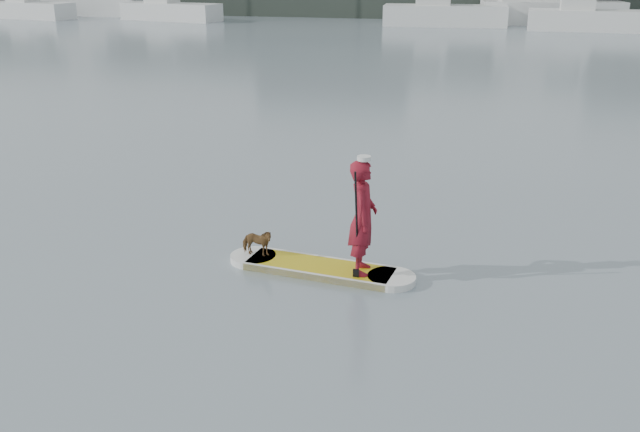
% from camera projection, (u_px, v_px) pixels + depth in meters
% --- Properties ---
extents(ground, '(140.00, 140.00, 0.00)m').
position_uv_depth(ground, '(228.00, 219.00, 14.46)').
color(ground, slate).
rests_on(ground, ground).
extents(paddleboard, '(3.28, 1.10, 0.12)m').
position_uv_depth(paddleboard, '(320.00, 268.00, 12.05)').
color(paddleboard, gold).
rests_on(paddleboard, ground).
extents(paddler, '(0.53, 0.74, 1.90)m').
position_uv_depth(paddler, '(363.00, 217.00, 11.46)').
color(paddler, maroon).
rests_on(paddler, paddleboard).
extents(white_cap, '(0.22, 0.22, 0.07)m').
position_uv_depth(white_cap, '(364.00, 158.00, 11.12)').
color(white_cap, silver).
rests_on(white_cap, paddler).
extents(dog, '(0.59, 0.29, 0.49)m').
position_uv_depth(dog, '(257.00, 242.00, 12.33)').
color(dog, brown).
rests_on(dog, paddleboard).
extents(paddle, '(0.10, 0.30, 2.00)m').
position_uv_depth(paddle, '(357.00, 238.00, 11.34)').
color(paddle, black).
rests_on(paddle, ground).
extents(sailboat_a, '(8.33, 4.13, 11.59)m').
position_uv_depth(sailboat_a, '(30.00, 9.00, 61.41)').
color(sailboat_a, silver).
rests_on(sailboat_a, ground).
extents(sailboat_b, '(8.98, 4.32, 12.83)m').
position_uv_depth(sailboat_b, '(170.00, 9.00, 59.49)').
color(sailboat_b, silver).
rests_on(sailboat_b, ground).
extents(sailboat_d, '(9.45, 3.43, 13.70)m').
position_uv_depth(sailboat_d, '(444.00, 13.00, 54.68)').
color(sailboat_d, silver).
rests_on(sailboat_d, ground).
extents(sailboat_e, '(8.35, 2.88, 12.02)m').
position_uv_depth(sailboat_e, '(587.00, 18.00, 51.08)').
color(sailboat_e, silver).
rests_on(sailboat_e, ground).
extents(motor_yacht_a, '(11.12, 4.78, 6.46)m').
position_uv_depth(motor_yacht_a, '(546.00, 0.00, 55.75)').
color(motor_yacht_a, silver).
rests_on(motor_yacht_a, ground).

